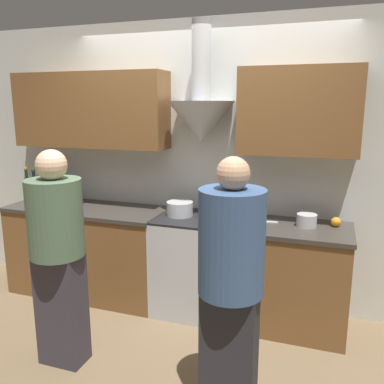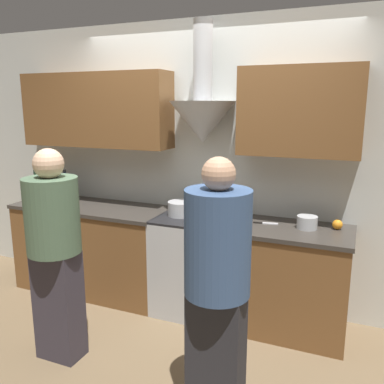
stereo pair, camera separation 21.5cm
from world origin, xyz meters
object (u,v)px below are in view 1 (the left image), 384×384
Objects in this scene: stove_range at (196,264)px; wine_bottle_1 at (35,189)px; wine_bottle_0 at (27,188)px; person_foreground_left at (58,251)px; saucepan at (307,220)px; orange_fruit at (336,222)px; wine_bottle_3 at (52,191)px; mixing_bowl at (211,216)px; stock_pot at (180,209)px; person_foreground_right at (231,283)px; wine_bottle_2 at (41,191)px; wine_bottle_4 at (59,191)px.

wine_bottle_1 is (-1.72, -0.00, 0.58)m from stove_range.
wine_bottle_0 is 0.23× the size of person_foreground_left.
saucepan is (2.75, 0.04, -0.09)m from wine_bottle_0.
person_foreground_left is at bearing -42.44° from wine_bottle_0.
wine_bottle_1 is 4.32× the size of orange_fruit.
wine_bottle_3 is 1.60× the size of mixing_bowl.
stove_range is 5.41× the size of saucepan.
stock_pot is 0.15× the size of person_foreground_right.
wine_bottle_2 reaches higher than stove_range.
orange_fruit is 0.49× the size of saucepan.
wine_bottle_3 is 1.39× the size of stock_pot.
person_foreground_right is (-0.34, -1.22, -0.06)m from saucepan.
wine_bottle_2 is 1.99× the size of saucepan.
stove_range is 2.71× the size of wine_bottle_2.
wine_bottle_4 is (0.39, -0.01, -0.00)m from wine_bottle_0.
stock_pot is (1.66, 0.01, -0.08)m from wine_bottle_0.
stove_range is 11.06× the size of orange_fruit.
wine_bottle_2 is 1.37× the size of stock_pot.
mixing_bowl is at bearing -8.53° from stock_pot.
person_foreground_right reaches higher than wine_bottle_2.
wine_bottle_0 is 1.97m from mixing_bowl.
wine_bottle_3 is at bearing -179.04° from saucepan.
wine_bottle_3 is 4.11× the size of orange_fruit.
mixing_bowl is (1.97, -0.04, -0.11)m from wine_bottle_0.
wine_bottle_3 reaches higher than mixing_bowl.
stock_pot is 1.41m from person_foreground_right.
stove_range is at bearing 0.11° from wine_bottle_1.
wine_bottle_0 reaches higher than wine_bottle_1.
mixing_bowl is at bearing -1.28° from wine_bottle_3.
wine_bottle_1 is 0.22× the size of person_foreground_left.
stock_pot reaches higher than saucepan.
orange_fruit is 0.05× the size of person_foreground_right.
person_foreground_right reaches higher than wine_bottle_3.
stock_pot is 1.45× the size of saucepan.
wine_bottle_1 is at bearing 153.20° from person_foreground_right.
wine_bottle_0 is 2.19× the size of saucepan.
stock_pot is (1.47, 0.03, -0.06)m from wine_bottle_2.
person_foreground_right is (2.42, -1.18, -0.15)m from wine_bottle_0.
wine_bottle_4 is 2.36m from saucepan.
wine_bottle_4 is 1.27m from stock_pot.
wine_bottle_1 is 0.20m from wine_bottle_3.
person_foreground_left is at bearing -145.98° from saucepan.
saucepan is at bearing 5.69° from mixing_bowl.
wine_bottle_0 reaches higher than saucepan.
person_foreground_left reaches higher than mixing_bowl.
wine_bottle_2 is at bearing -6.25° from wine_bottle_0.
orange_fruit is 1.41m from person_foreground_right.
orange_fruit is at bearing 32.30° from person_foreground_left.
stock_pot is 2.96× the size of orange_fruit.
stove_range is 4.31× the size of mixing_bowl.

